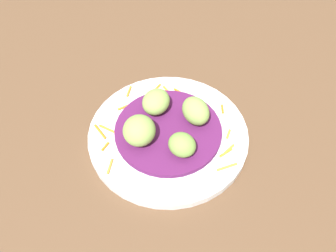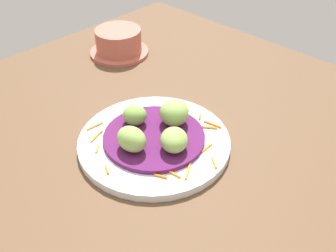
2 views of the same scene
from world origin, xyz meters
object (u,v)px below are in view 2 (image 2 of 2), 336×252
guac_scoop_left (174,113)px  guac_scoop_right (132,139)px  guac_scoop_center (135,115)px  terracotta_bowl (119,43)px  guac_scoop_back (175,140)px  main_plate (154,142)px

guac_scoop_left → guac_scoop_right: size_ratio=1.00×
guac_scoop_center → terracotta_bowl: terracotta_bowl is taller
guac_scoop_center → guac_scoop_back: same height
guac_scoop_left → guac_scoop_center: size_ratio=1.23×
guac_scoop_left → guac_scoop_back: (5.16, 5.02, -0.45)cm
guac_scoop_right → guac_scoop_left: bearing=179.2°
terracotta_bowl → main_plate: bearing=59.5°
guac_scoop_right → terracotta_bowl: 39.62cm
guac_scoop_back → guac_scoop_left: bearing=-135.8°
guac_scoop_right → guac_scoop_back: guac_scoop_right is taller
main_plate → guac_scoop_right: size_ratio=4.89×
guac_scoop_left → guac_scoop_right: bearing=-0.8°
main_plate → terracotta_bowl: bearing=-120.5°
guac_scoop_right → terracotta_bowl: bearing=-126.9°
guac_scoop_center → guac_scoop_right: size_ratio=0.81×
guac_scoop_left → guac_scoop_right: (10.19, -0.14, -0.19)cm
terracotta_bowl → guac_scoop_left: bearing=66.9°
main_plate → guac_scoop_center: size_ratio=6.04×
guac_scoop_center → guac_scoop_left: bearing=134.2°
guac_scoop_back → terracotta_bowl: terracotta_bowl is taller
guac_scoop_right → guac_scoop_back: (-5.02, 5.16, -0.26)cm
main_plate → guac_scoop_left: 6.40cm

